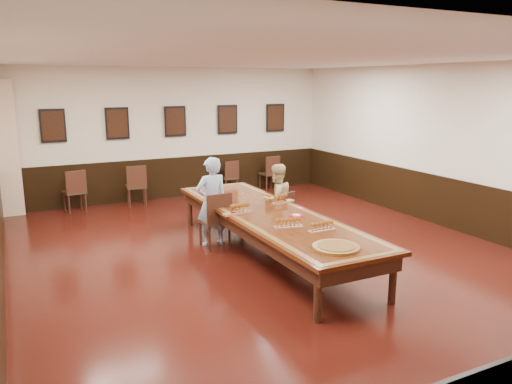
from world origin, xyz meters
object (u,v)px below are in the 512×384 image
chair_man (215,219)px  spare_chair_b (136,185)px  person_woman (277,200)px  carved_platter (336,247)px  spare_chair_a (74,190)px  person_man (212,202)px  spare_chair_c (229,176)px  conference_table (270,221)px  spare_chair_d (269,173)px  chair_woman (280,214)px

chair_man → spare_chair_b: size_ratio=1.03×
person_woman → carved_platter: (-0.77, -2.98, 0.09)m
spare_chair_a → person_woman: size_ratio=0.70×
chair_man → spare_chair_b: 3.70m
spare_chair_b → person_man: person_man is taller
spare_chair_c → carved_platter: 6.93m
spare_chair_c → conference_table: (-1.35, -4.80, 0.18)m
spare_chair_d → conference_table: (-2.49, -4.70, 0.15)m
chair_man → conference_table: 1.09m
spare_chair_d → spare_chair_c: bearing=-8.2°
chair_man → chair_woman: (1.32, 0.03, -0.06)m
spare_chair_b → spare_chair_c: 2.49m
spare_chair_b → chair_woman: bearing=123.1°
spare_chair_c → spare_chair_d: (1.14, -0.10, 0.03)m
chair_woman → spare_chair_d: (1.79, 3.79, 0.03)m
conference_table → person_man: bearing=122.3°
spare_chair_a → spare_chair_c: (3.85, 0.21, -0.04)m
spare_chair_a → person_man: size_ratio=0.60×
chair_man → carved_platter: chair_man is taller
chair_woman → person_woman: bearing=-90.0°
conference_table → carved_platter: (-0.09, -1.98, 0.16)m
chair_woman → person_man: size_ratio=0.55×
chair_man → spare_chair_d: bearing=-132.5°
spare_chair_a → spare_chair_c: bearing=173.7°
spare_chair_b → spare_chair_c: bearing=-167.8°
chair_woman → spare_chair_b: spare_chair_b is taller
spare_chair_b → carved_platter: bearing=105.5°
chair_man → carved_platter: bearing=97.2°
chair_man → spare_chair_c: chair_man is taller
chair_woman → carved_platter: bearing=64.6°
carved_platter → spare_chair_a: bearing=110.2°
spare_chair_a → person_man: (1.88, -3.60, 0.32)m
spare_chair_d → chair_woman: bearing=61.7°
chair_woman → spare_chair_b: 4.07m
spare_chair_b → person_woman: person_woman is taller
spare_chair_c → chair_woman: bearing=76.7°
carved_platter → conference_table: bearing=87.5°
spare_chair_a → spare_chair_b: (1.38, -0.04, 0.01)m
spare_chair_d → carved_platter: (-2.57, -6.67, 0.31)m
carved_platter → spare_chair_b: bearing=99.1°
spare_chair_d → conference_table: size_ratio=0.18×
carved_platter → person_man: bearing=100.3°
spare_chair_b → person_man: bearing=104.4°
chair_man → person_man: (-0.01, 0.11, 0.30)m
spare_chair_d → carved_platter: size_ratio=1.50×
chair_man → person_man: bearing=-90.0°
chair_woman → spare_chair_c: chair_woman is taller
person_man → conference_table: size_ratio=0.32×
spare_chair_b → spare_chair_d: size_ratio=1.05×
spare_chair_a → person_woman: 4.80m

